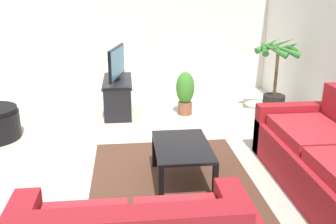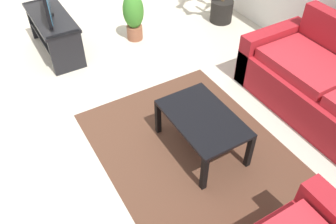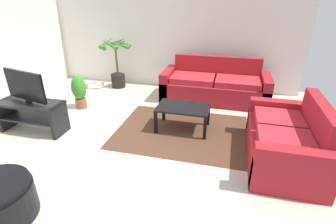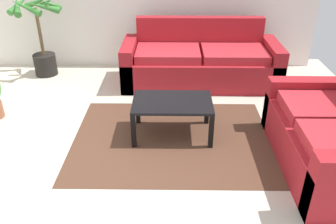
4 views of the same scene
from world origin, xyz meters
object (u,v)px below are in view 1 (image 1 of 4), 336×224
(tv, at_px, (117,63))
(potted_palm, at_px, (275,79))
(coffee_table, at_px, (182,150))
(tv_stand, at_px, (118,91))
(potted_plant_small, at_px, (185,92))

(tv, xyz_separation_m, potted_palm, (0.45, 2.43, -0.22))
(coffee_table, bearing_deg, tv, -164.36)
(tv_stand, height_order, tv, tv)
(tv, bearing_deg, potted_plant_small, 77.30)
(tv, distance_m, potted_palm, 2.48)
(tv_stand, xyz_separation_m, coffee_table, (2.45, 0.69, 0.02))
(tv, height_order, potted_palm, potted_palm)
(coffee_table, bearing_deg, potted_plant_small, 170.48)
(potted_plant_small, bearing_deg, tv_stand, -102.70)
(tv, height_order, potted_plant_small, tv)
(tv_stand, distance_m, tv, 0.47)
(tv_stand, relative_size, tv, 1.29)
(tv_stand, height_order, potted_plant_small, potted_plant_small)
(coffee_table, relative_size, potted_palm, 0.71)
(tv_stand, xyz_separation_m, potted_palm, (0.45, 2.43, 0.24))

